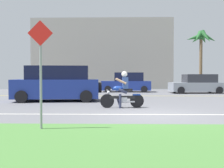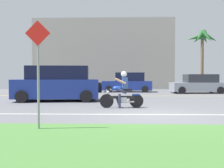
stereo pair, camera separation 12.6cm
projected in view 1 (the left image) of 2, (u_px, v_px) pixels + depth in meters
ground at (144, 106)px, 12.31m from camera, size 56.00×30.00×0.04m
grass_median at (178, 143)px, 5.22m from camera, size 56.00×3.80×0.06m
lane_line_near at (152, 114)px, 9.31m from camera, size 50.40×0.12×0.01m
lane_line_far at (135, 96)px, 18.24m from camera, size 50.40×0.12×0.01m
motorcyclist at (122, 92)px, 11.31m from camera, size 1.89×0.62×1.58m
suv_nearby at (57, 84)px, 14.45m from camera, size 4.87×2.58×1.93m
parked_car_0 at (59, 84)px, 22.40m from camera, size 4.18×2.19×1.42m
parked_car_1 at (127, 83)px, 22.98m from camera, size 4.30×1.96×1.69m
parked_car_2 at (197, 84)px, 21.31m from camera, size 4.30×2.21×1.53m
palm_tree_0 at (201, 41)px, 24.11m from camera, size 2.82×2.73×5.60m
motorcyclist_distant at (56, 87)px, 18.57m from camera, size 0.99×1.37×1.35m
street_sign at (41, 64)px, 6.44m from camera, size 0.62×0.06×2.73m
building_far at (103, 55)px, 30.26m from camera, size 15.47×4.00×7.70m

